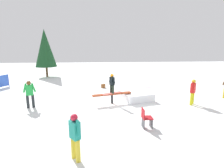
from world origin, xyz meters
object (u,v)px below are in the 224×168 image
at_px(main_rider_on_rail, 112,84).
at_px(loose_snowboard_white, 146,87).
at_px(bystander_red, 193,91).
at_px(bystander_green, 30,93).
at_px(rail_feature, 112,95).
at_px(bystander_teal, 75,135).
at_px(backpack_on_snow, 103,86).
at_px(pine_tree_near, 45,48).
at_px(folding_chair, 146,119).

bearing_deg(main_rider_on_rail, loose_snowboard_white, -154.64).
height_order(bystander_red, bystander_green, bystander_green).
xyz_separation_m(rail_feature, bystander_teal, (1.61, 5.51, 0.31)).
distance_m(main_rider_on_rail, backpack_on_snow, 4.45).
distance_m(bystander_red, pine_tree_near, 16.49).
distance_m(bystander_teal, backpack_on_snow, 9.92).
height_order(bystander_green, pine_tree_near, pine_tree_near).
distance_m(main_rider_on_rail, bystander_teal, 5.76).
bearing_deg(rail_feature, bystander_teal, 58.13).
relative_size(bystander_green, pine_tree_near, 0.29).
height_order(rail_feature, loose_snowboard_white, rail_feature).
bearing_deg(folding_chair, loose_snowboard_white, -16.23).
bearing_deg(bystander_teal, bystander_green, 173.77).
bearing_deg(backpack_on_snow, pine_tree_near, 97.88).
bearing_deg(rail_feature, bystander_red, 156.78).
bearing_deg(main_rider_on_rail, rail_feature, 0.00).
distance_m(bystander_green, folding_chair, 6.78).
bearing_deg(loose_snowboard_white, rail_feature, 32.14).
height_order(bystander_red, backpack_on_snow, bystander_red).
bearing_deg(bystander_red, backpack_on_snow, 92.66).
bearing_deg(main_rider_on_rail, bystander_red, 147.05).
bearing_deg(backpack_on_snow, bystander_red, -80.73).
height_order(rail_feature, bystander_green, bystander_green).
relative_size(rail_feature, bystander_teal, 1.64).
distance_m(rail_feature, bystander_red, 4.94).
xyz_separation_m(main_rider_on_rail, pine_tree_near, (6.84, -10.67, 2.09)).
height_order(rail_feature, bystander_teal, bystander_teal).
height_order(loose_snowboard_white, folding_chair, folding_chair).
bearing_deg(backpack_on_snow, rail_feature, -122.29).
distance_m(bystander_green, backpack_on_snow, 6.48).
xyz_separation_m(main_rider_on_rail, loose_snowboard_white, (-3.35, -4.08, -1.23)).
xyz_separation_m(main_rider_on_rail, bystander_green, (4.80, 0.39, -0.35)).
distance_m(bystander_red, bystander_teal, 8.11).
bearing_deg(bystander_green, bystander_teal, 109.52).
bearing_deg(bystander_teal, folding_chair, 87.48).
bearing_deg(pine_tree_near, bystander_teal, 107.90).
relative_size(loose_snowboard_white, folding_chair, 1.68).
relative_size(bystander_teal, pine_tree_near, 0.28).
bearing_deg(bystander_green, main_rider_on_rail, 172.23).
xyz_separation_m(bystander_green, pine_tree_near, (2.04, -11.06, 2.44)).
height_order(bystander_green, backpack_on_snow, bystander_green).
bearing_deg(folding_chair, bystander_red, -52.71).
xyz_separation_m(main_rider_on_rail, backpack_on_snow, (0.39, -4.30, -1.07)).
bearing_deg(rail_feature, bystander_green, -10.97).
xyz_separation_m(loose_snowboard_white, backpack_on_snow, (3.74, -0.22, 0.16)).
bearing_deg(bystander_red, bystander_green, 134.30).
bearing_deg(loose_snowboard_white, pine_tree_near, -51.42).
bearing_deg(loose_snowboard_white, bystander_teal, 44.14).
relative_size(main_rider_on_rail, pine_tree_near, 0.24).
xyz_separation_m(rail_feature, loose_snowboard_white, (-3.35, -4.08, -0.54)).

